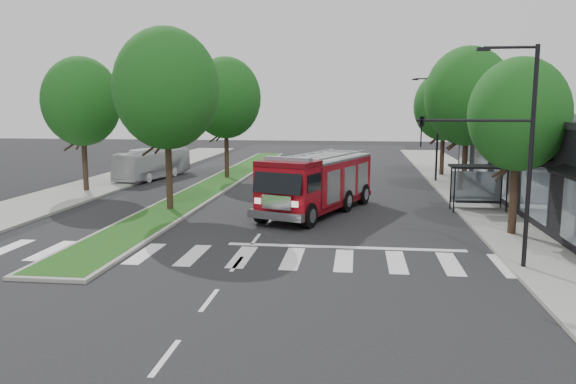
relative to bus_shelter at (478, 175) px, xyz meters
name	(u,v)px	position (x,y,z in m)	size (l,w,h in m)	color
ground	(256,239)	(-11.20, -8.15, -2.04)	(140.00, 140.00, 0.00)	black
sidewalk_right	(493,205)	(1.30, 1.85, -1.96)	(5.00, 80.00, 0.15)	gray
sidewalk_left	(65,196)	(-25.70, 1.85, -1.96)	(5.00, 80.00, 0.15)	gray
median	(221,181)	(-17.20, 9.85, -1.96)	(3.00, 50.00, 0.15)	gray
storefront_row	(576,165)	(5.80, 1.85, 0.46)	(8.00, 30.00, 5.00)	black
bus_shelter	(478,175)	(0.00, 0.00, 0.00)	(3.20, 1.60, 2.61)	black
tree_right_near	(519,115)	(0.30, -6.15, 3.47)	(4.40, 4.40, 8.05)	black
tree_right_mid	(468,96)	(0.30, 5.85, 4.45)	(5.60, 5.60, 9.72)	black
tree_right_far	(444,106)	(0.30, 15.85, 3.80)	(5.00, 5.00, 8.73)	black
tree_median_near	(166,89)	(-17.20, -2.15, 4.77)	(5.80, 5.80, 10.16)	black
tree_median_far	(226,98)	(-17.20, 11.85, 4.45)	(5.60, 5.60, 9.72)	black
tree_left_mid	(82,102)	(-25.20, 3.85, 4.12)	(5.20, 5.20, 9.16)	black
streetlight_right_near	(505,142)	(-1.59, -11.65, 2.63)	(4.08, 0.22, 8.00)	black
streetlight_right_far	(436,124)	(-0.85, 11.85, 2.44)	(2.11, 0.20, 8.00)	black
fire_engine	(317,184)	(-8.92, -1.61, -0.41)	(6.20, 10.18, 3.40)	#57040B
city_bus	(153,163)	(-23.20, 11.44, -0.81)	(2.07, 8.86, 2.47)	silver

